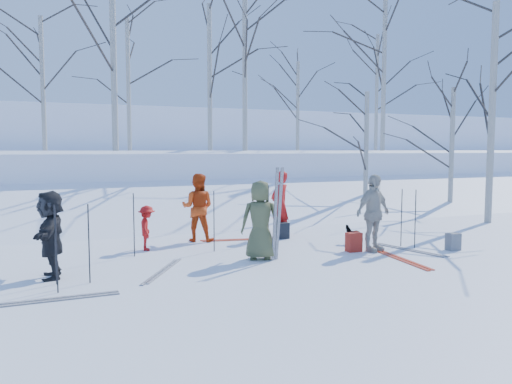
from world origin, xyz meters
name	(u,v)px	position (x,y,z in m)	size (l,w,h in m)	color
ground	(285,263)	(0.00, 0.00, 0.00)	(120.00, 120.00, 0.00)	white
snow_ramp	(192,214)	(0.00, 7.00, 0.15)	(70.00, 9.50, 1.40)	white
snow_plateau	(140,174)	(0.00, 17.00, 1.00)	(70.00, 18.00, 2.20)	white
far_hill	(100,152)	(0.00, 38.00, 2.00)	(90.00, 30.00, 6.00)	white
skier_olive_center	(260,220)	(-0.31, 0.52, 0.81)	(0.79, 0.52, 1.62)	#484E2F
skier_red_north	(280,204)	(1.19, 2.78, 0.85)	(0.62, 0.41, 1.69)	#B11210
skier_redor_behind	(198,207)	(-0.92, 3.00, 0.83)	(0.81, 0.63, 1.66)	#C13A0E
skier_red_seated	(147,228)	(-2.29, 2.34, 0.50)	(0.65, 0.37, 1.00)	#B11210
skier_cream_east	(373,213)	(2.31, 0.33, 0.85)	(1.00, 0.42, 1.71)	beige
skier_grey_west	(51,235)	(-4.27, 0.55, 0.77)	(1.43, 0.45, 1.54)	black
dog	(354,235)	(2.38, 1.16, 0.23)	(0.24, 0.53, 0.45)	black
upright_ski_left	(275,214)	(-0.09, 0.27, 0.95)	(0.07, 0.02, 1.90)	silver
upright_ski_right	(279,214)	(0.01, 0.29, 0.95)	(0.07, 0.02, 1.90)	silver
ski_pair_a	(408,250)	(3.13, 0.12, 0.01)	(0.63, 1.90, 0.02)	silver
ski_pair_b	(239,240)	(0.07, 2.74, 0.01)	(1.90, 0.59, 0.02)	red
ski_pair_c	(54,299)	(-4.26, -0.86, 0.01)	(1.90, 0.23, 0.02)	silver
ski_pair_d	(403,260)	(2.34, -0.67, 0.01)	(0.41, 1.91, 0.02)	red
ski_pair_e	(163,271)	(-2.38, 0.27, 0.01)	(1.13, 1.74, 0.02)	silver
ski_pole_a	(89,244)	(-3.68, -0.06, 0.67)	(0.02, 0.02, 1.34)	black
ski_pole_b	(55,245)	(-4.20, 0.07, 0.67)	(0.02, 0.02, 1.34)	black
ski_pole_c	(415,219)	(3.42, 0.26, 0.67)	(0.02, 0.02, 1.34)	black
ski_pole_d	(266,214)	(0.60, 2.28, 0.67)	(0.02, 0.02, 1.34)	black
ski_pole_e	(134,225)	(-2.65, 1.79, 0.67)	(0.02, 0.02, 1.34)	black
ski_pole_f	(57,251)	(-4.19, -0.48, 0.67)	(0.02, 0.02, 1.34)	black
ski_pole_g	(401,217)	(3.29, 0.58, 0.67)	(0.02, 0.02, 1.34)	black
ski_pole_h	(268,211)	(0.88, 2.80, 0.67)	(0.02, 0.02, 1.34)	black
ski_pole_i	(214,221)	(-0.94, 1.65, 0.67)	(0.02, 0.02, 1.34)	black
backpack_red	(354,242)	(1.90, 0.46, 0.21)	(0.32, 0.22, 0.42)	maroon
backpack_grey	(453,242)	(4.05, -0.27, 0.19)	(0.30, 0.20, 0.38)	slate
backpack_dark	(282,231)	(1.13, 2.53, 0.20)	(0.34, 0.24, 0.40)	black
birch_plateau_b	(377,93)	(13.00, 15.02, 5.44)	(5.14, 5.14, 6.49)	silver
birch_plateau_c	(113,39)	(-2.03, 9.77, 6.14)	(6.11, 6.11, 7.88)	silver
birch_plateau_e	(298,106)	(6.97, 13.03, 4.34)	(3.59, 3.59, 4.27)	silver
birch_plateau_g	(384,69)	(10.28, 10.74, 6.00)	(5.92, 5.92, 7.60)	silver
birch_plateau_h	(128,85)	(-0.73, 15.34, 5.28)	(4.91, 4.91, 6.16)	silver
birch_plateau_i	(245,72)	(3.25, 10.54, 5.41)	(5.10, 5.10, 6.43)	silver
birch_plateau_j	(210,78)	(2.18, 11.94, 5.29)	(4.93, 4.93, 6.18)	silver
birch_plateau_k	(43,84)	(-4.39, 12.44, 4.77)	(4.20, 4.20, 5.15)	silver
birch_edge_b	(492,114)	(8.20, 2.60, 3.33)	(5.26, 5.26, 6.65)	silver
birch_edge_c	(452,150)	(9.23, 5.25, 2.24)	(3.73, 3.73, 4.48)	silver
birch_edge_e	(366,153)	(6.17, 6.15, 2.14)	(3.60, 3.60, 4.28)	silver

